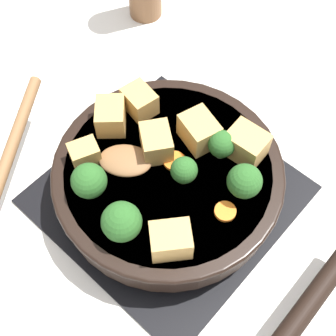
# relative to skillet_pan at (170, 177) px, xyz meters

# --- Properties ---
(ground_plane) EXTENTS (2.40, 2.40, 0.00)m
(ground_plane) POSITION_rel_skillet_pan_xyz_m (0.00, -0.00, -0.05)
(ground_plane) COLOR white
(front_burner_grate) EXTENTS (0.31, 0.31, 0.03)m
(front_burner_grate) POSITION_rel_skillet_pan_xyz_m (0.00, -0.00, -0.04)
(front_burner_grate) COLOR black
(front_burner_grate) RESTS_ON ground_plane
(skillet_pan) EXTENTS (0.30, 0.39, 0.05)m
(skillet_pan) POSITION_rel_skillet_pan_xyz_m (0.00, 0.00, 0.00)
(skillet_pan) COLOR black
(skillet_pan) RESTS_ON front_burner_grate
(wooden_spoon) EXTENTS (0.22, 0.24, 0.02)m
(wooden_spoon) POSITION_rel_skillet_pan_xyz_m (0.08, -0.12, 0.03)
(wooden_spoon) COLOR brown
(wooden_spoon) RESTS_ON skillet_pan
(tofu_cube_center_large) EXTENTS (0.06, 0.06, 0.04)m
(tofu_cube_center_large) POSITION_rel_skillet_pan_xyz_m (-0.01, -0.03, 0.04)
(tofu_cube_center_large) COLOR tan
(tofu_cube_center_large) RESTS_ON skillet_pan
(tofu_cube_near_handle) EXTENTS (0.04, 0.05, 0.03)m
(tofu_cube_near_handle) POSITION_rel_skillet_pan_xyz_m (-0.04, -0.09, 0.04)
(tofu_cube_near_handle) COLOR tan
(tofu_cube_near_handle) RESTS_ON skillet_pan
(tofu_cube_east_chunk) EXTENTS (0.06, 0.06, 0.04)m
(tofu_cube_east_chunk) POSITION_rel_skillet_pan_xyz_m (0.00, -0.10, 0.04)
(tofu_cube_east_chunk) COLOR tan
(tofu_cube_east_chunk) RESTS_ON skillet_pan
(tofu_cube_west_chunk) EXTENTS (0.04, 0.04, 0.03)m
(tofu_cube_west_chunk) POSITION_rel_skillet_pan_xyz_m (0.06, -0.09, 0.04)
(tofu_cube_west_chunk) COLOR tan
(tofu_cube_west_chunk) RESTS_ON skillet_pan
(tofu_cube_back_piece) EXTENTS (0.05, 0.06, 0.04)m
(tofu_cube_back_piece) POSITION_rel_skillet_pan_xyz_m (-0.06, -0.01, 0.04)
(tofu_cube_back_piece) COLOR tan
(tofu_cube_back_piece) RESTS_ON skillet_pan
(tofu_cube_front_piece) EXTENTS (0.06, 0.06, 0.04)m
(tofu_cube_front_piece) POSITION_rel_skillet_pan_xyz_m (0.08, 0.07, 0.04)
(tofu_cube_front_piece) COLOR tan
(tofu_cube_front_piece) RESTS_ON skillet_pan
(tofu_cube_mid_small) EXTENTS (0.04, 0.05, 0.04)m
(tofu_cube_mid_small) POSITION_rel_skillet_pan_xyz_m (-0.08, 0.06, 0.04)
(tofu_cube_mid_small) COLOR tan
(tofu_cube_mid_small) RESTS_ON skillet_pan
(broccoli_floret_near_spoon) EXTENTS (0.05, 0.05, 0.05)m
(broccoli_floret_near_spoon) POSITION_rel_skillet_pan_xyz_m (0.10, 0.02, 0.05)
(broccoli_floret_near_spoon) COLOR #709956
(broccoli_floret_near_spoon) RESTS_ON skillet_pan
(broccoli_floret_center_top) EXTENTS (0.04, 0.04, 0.04)m
(broccoli_floret_center_top) POSITION_rel_skillet_pan_xyz_m (-0.06, 0.03, 0.05)
(broccoli_floret_center_top) COLOR #709956
(broccoli_floret_center_top) RESTS_ON skillet_pan
(broccoli_floret_east_rim) EXTENTS (0.04, 0.04, 0.05)m
(broccoli_floret_east_rim) POSITION_rel_skillet_pan_xyz_m (-0.04, 0.09, 0.05)
(broccoli_floret_east_rim) COLOR #709956
(broccoli_floret_east_rim) RESTS_ON skillet_pan
(broccoli_floret_west_rim) EXTENTS (0.03, 0.03, 0.04)m
(broccoli_floret_west_rim) POSITION_rel_skillet_pan_xyz_m (0.00, 0.02, 0.04)
(broccoli_floret_west_rim) COLOR #709956
(broccoli_floret_west_rim) RESTS_ON skillet_pan
(broccoli_floret_north_edge) EXTENTS (0.04, 0.04, 0.05)m
(broccoli_floret_north_edge) POSITION_rel_skillet_pan_xyz_m (0.09, -0.05, 0.05)
(broccoli_floret_north_edge) COLOR #709956
(broccoli_floret_north_edge) RESTS_ON skillet_pan
(carrot_slice_orange_thin) EXTENTS (0.03, 0.03, 0.01)m
(carrot_slice_orange_thin) POSITION_rel_skillet_pan_xyz_m (-0.00, 0.09, 0.02)
(carrot_slice_orange_thin) COLOR orange
(carrot_slice_orange_thin) RESTS_ON skillet_pan
(carrot_slice_near_center) EXTENTS (0.03, 0.03, 0.01)m
(carrot_slice_near_center) POSITION_rel_skillet_pan_xyz_m (-0.01, 0.00, 0.02)
(carrot_slice_near_center) COLOR orange
(carrot_slice_near_center) RESTS_ON skillet_pan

